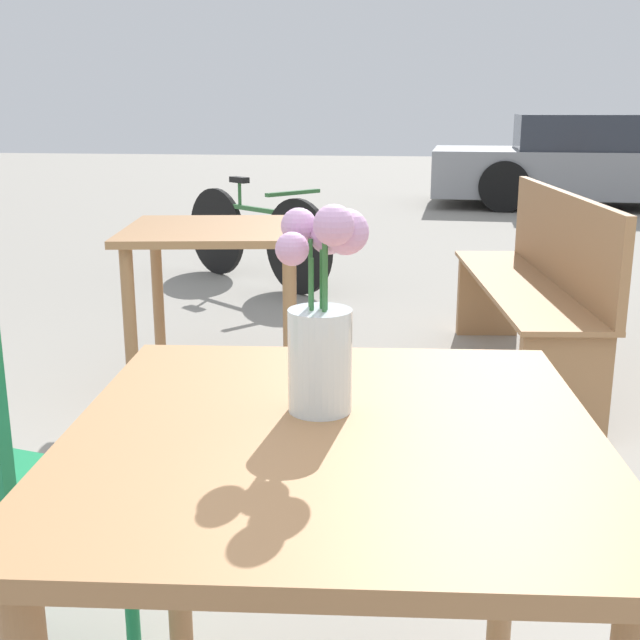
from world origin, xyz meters
name	(u,v)px	position (x,y,z in m)	size (l,w,h in m)	color
table_front	(334,496)	(0.00, 0.00, 0.62)	(0.86, 0.90, 0.74)	#9E7047
flower_vase	(322,325)	(-0.03, 0.07, 0.88)	(0.14, 0.13, 0.33)	silver
bench_near	(538,280)	(0.60, 2.47, 0.46)	(0.55, 1.65, 0.85)	#9E7047
table_back	(216,257)	(-0.75, 2.05, 0.60)	(0.84, 0.84, 0.73)	#9E7047
bicycle	(255,236)	(-1.09, 4.32, 0.33)	(1.22, 1.01, 0.73)	black
parked_car	(618,162)	(2.36, 9.43, 0.54)	(4.57, 1.86, 1.12)	gray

